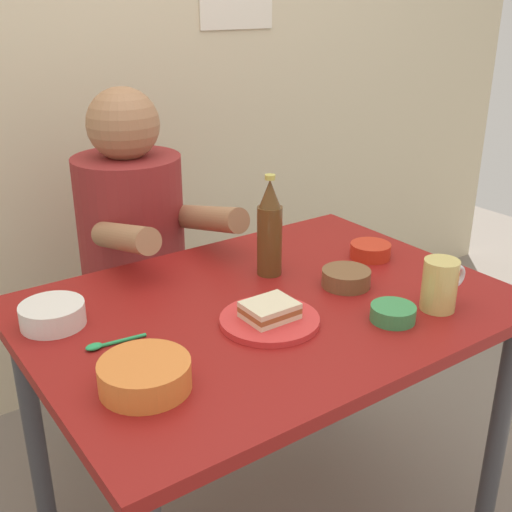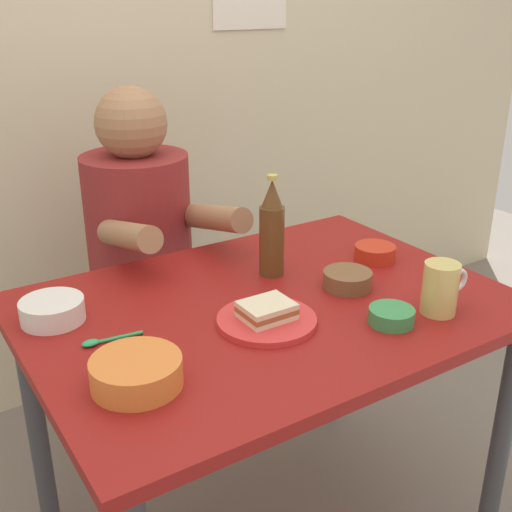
# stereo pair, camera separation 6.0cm
# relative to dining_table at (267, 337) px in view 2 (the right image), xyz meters

# --- Properties ---
(wall_back) EXTENTS (4.40, 0.09, 2.60)m
(wall_back) POSITION_rel_dining_table_xyz_m (0.00, 1.05, 0.65)
(wall_back) COLOR beige
(wall_back) RESTS_ON ground
(dining_table) EXTENTS (1.10, 0.80, 0.74)m
(dining_table) POSITION_rel_dining_table_xyz_m (0.00, 0.00, 0.00)
(dining_table) COLOR maroon
(dining_table) RESTS_ON ground
(stool) EXTENTS (0.34, 0.34, 0.45)m
(stool) POSITION_rel_dining_table_xyz_m (-0.05, 0.63, -0.30)
(stool) COLOR #4C4C51
(stool) RESTS_ON ground
(person_seated) EXTENTS (0.33, 0.56, 0.72)m
(person_seated) POSITION_rel_dining_table_xyz_m (-0.05, 0.62, 0.12)
(person_seated) COLOR maroon
(person_seated) RESTS_ON stool
(plate_orange) EXTENTS (0.22, 0.22, 0.01)m
(plate_orange) POSITION_rel_dining_table_xyz_m (-0.06, -0.08, 0.10)
(plate_orange) COLOR red
(plate_orange) RESTS_ON dining_table
(sandwich) EXTENTS (0.11, 0.09, 0.04)m
(sandwich) POSITION_rel_dining_table_xyz_m (-0.06, -0.08, 0.13)
(sandwich) COLOR beige
(sandwich) RESTS_ON plate_orange
(beer_mug) EXTENTS (0.13, 0.08, 0.12)m
(beer_mug) POSITION_rel_dining_table_xyz_m (0.30, -0.25, 0.15)
(beer_mug) COLOR #D1BC66
(beer_mug) RESTS_ON dining_table
(beer_bottle) EXTENTS (0.06, 0.06, 0.26)m
(beer_bottle) POSITION_rel_dining_table_xyz_m (0.10, 0.13, 0.21)
(beer_bottle) COLOR #593819
(beer_bottle) RESTS_ON dining_table
(rice_bowl_white) EXTENTS (0.14, 0.14, 0.05)m
(rice_bowl_white) POSITION_rel_dining_table_xyz_m (-0.45, 0.18, 0.12)
(rice_bowl_white) COLOR silver
(rice_bowl_white) RESTS_ON dining_table
(sauce_bowl_chili) EXTENTS (0.11, 0.11, 0.04)m
(sauce_bowl_chili) POSITION_rel_dining_table_xyz_m (0.39, 0.06, 0.12)
(sauce_bowl_chili) COLOR red
(sauce_bowl_chili) RESTS_ON dining_table
(soup_bowl_orange) EXTENTS (0.17, 0.17, 0.05)m
(soup_bowl_orange) POSITION_rel_dining_table_xyz_m (-0.39, -0.15, 0.12)
(soup_bowl_orange) COLOR orange
(soup_bowl_orange) RESTS_ON dining_table
(condiment_bowl_brown) EXTENTS (0.12, 0.12, 0.04)m
(condiment_bowl_brown) POSITION_rel_dining_table_xyz_m (0.21, -0.04, 0.12)
(condiment_bowl_brown) COLOR brown
(condiment_bowl_brown) RESTS_ON dining_table
(dip_bowl_green) EXTENTS (0.10, 0.10, 0.03)m
(dip_bowl_green) POSITION_rel_dining_table_xyz_m (0.17, -0.23, 0.11)
(dip_bowl_green) COLOR #388C4C
(dip_bowl_green) RESTS_ON dining_table
(spoon) EXTENTS (0.13, 0.03, 0.01)m
(spoon) POSITION_rel_dining_table_xyz_m (-0.39, 0.03, 0.10)
(spoon) COLOR #26A559
(spoon) RESTS_ON dining_table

